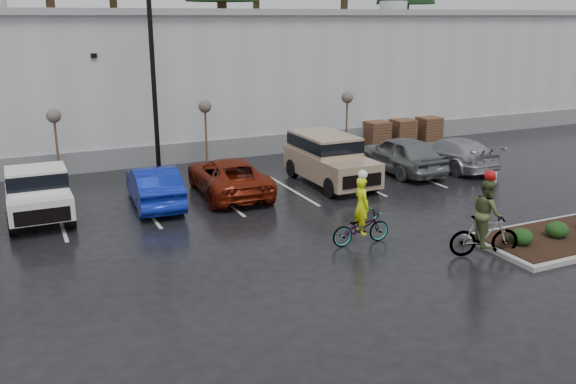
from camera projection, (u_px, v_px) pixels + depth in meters
name	position (u px, v px, depth m)	size (l,w,h in m)	color
ground	(392.00, 259.00, 17.87)	(120.00, 120.00, 0.00)	black
warehouse	(183.00, 72.00, 36.00)	(60.50, 15.50, 7.20)	silver
wooded_ridge	(116.00, 59.00, 56.21)	(80.00, 25.00, 6.00)	#1B3917
lamppost	(151.00, 46.00, 25.11)	(0.50, 1.00, 9.22)	black
sapling_west	(54.00, 120.00, 25.19)	(0.60, 0.60, 3.20)	#47301C
sapling_mid	(205.00, 110.00, 27.82)	(0.60, 0.60, 3.20)	#47301C
sapling_east	(347.00, 101.00, 30.86)	(0.60, 0.60, 3.20)	#47301C
pallet_stack_a	(377.00, 134.00, 33.31)	(1.20, 1.20, 1.35)	#47301C
pallet_stack_b	(402.00, 131.00, 34.00)	(1.20, 1.20, 1.35)	#47301C
pallet_stack_c	(428.00, 129.00, 34.73)	(1.20, 1.20, 1.35)	#47301C
shrub_a	(521.00, 237.00, 18.50)	(0.70, 0.70, 0.52)	black
shrub_b	(557.00, 230.00, 19.11)	(0.70, 0.70, 0.52)	black
fire_lane_sign	(491.00, 196.00, 19.19)	(0.30, 0.05, 2.20)	gray
pickup_white	(37.00, 189.00, 21.51)	(2.10, 5.20, 1.96)	white
car_blue	(154.00, 186.00, 22.78)	(1.60, 4.60, 1.52)	#0D1E95
car_red	(228.00, 176.00, 24.21)	(2.45, 5.32, 1.48)	maroon
suv_tan	(331.00, 160.00, 25.61)	(2.20, 5.10, 2.06)	tan
car_grey	(401.00, 154.00, 27.56)	(2.01, 4.99, 1.70)	slate
car_far_silver	(452.00, 153.00, 28.40)	(2.03, 4.98, 1.45)	#ABADB3
cyclist_hivis	(361.00, 221.00, 18.90)	(1.98, 0.73, 2.38)	#3F3F44
cyclist_olive	(485.00, 226.00, 17.89)	(2.10, 1.22, 2.63)	#3F3F44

